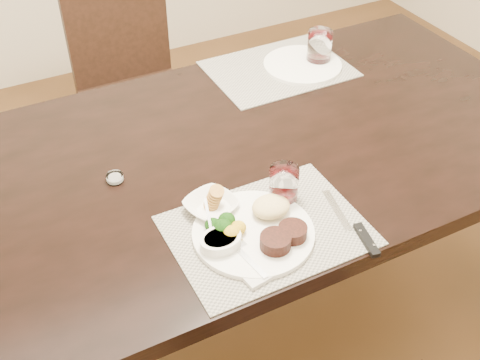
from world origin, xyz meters
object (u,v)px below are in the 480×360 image
dinner_plate (259,229)px  far_plate (302,65)px  steak_knife (359,232)px  wine_glass_near (284,187)px  chair_far (131,77)px  cracker_bowl (211,205)px

dinner_plate → far_plate: size_ratio=1.10×
steak_knife → wine_glass_near: (-0.10, 0.19, 0.04)m
wine_glass_near → far_plate: 0.69m
chair_far → dinner_plate: chair_far is taller
dinner_plate → steak_knife: (0.21, -0.11, -0.01)m
dinner_plate → chair_far: bearing=95.0°
dinner_plate → far_plate: dinner_plate is taller
cracker_bowl → far_plate: 0.78m
chair_far → far_plate: size_ratio=3.40×
dinner_plate → far_plate: (0.52, 0.64, -0.01)m
steak_knife → cracker_bowl: size_ratio=1.62×
cracker_bowl → far_plate: cracker_bowl is taller
wine_glass_near → far_plate: size_ratio=0.38×
dinner_plate → cracker_bowl: size_ratio=1.88×
chair_far → dinner_plate: (-0.09, -1.26, 0.27)m
dinner_plate → far_plate: bearing=60.2°
chair_far → steak_knife: (0.12, -1.37, 0.26)m
wine_glass_near → cracker_bowl: bearing=164.8°
steak_knife → dinner_plate: bearing=163.7°
steak_knife → far_plate: size_ratio=0.95×
chair_far → wine_glass_near: (0.02, -1.18, 0.30)m
dinner_plate → cracker_bowl: cracker_bowl is taller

